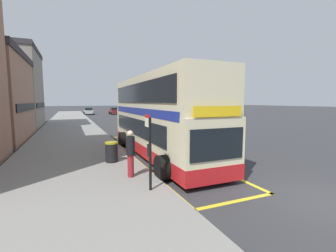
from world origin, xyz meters
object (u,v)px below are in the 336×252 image
parked_car_silver_far (89,111)px  litter_bin (112,152)px  pedestrian_waiting_near_sign (130,152)px  bus_stop_sign (149,145)px  double_decker_bus (158,119)px  parked_car_maroon_behind (114,111)px

parked_car_silver_far → litter_bin: 44.83m
parked_car_silver_far → litter_bin: (-2.20, -44.78, -0.17)m
parked_car_silver_far → pedestrian_waiting_near_sign: bearing=90.5°
bus_stop_sign → double_decker_bus: bearing=66.4°
bus_stop_sign → parked_car_silver_far: 48.85m
pedestrian_waiting_near_sign → bus_stop_sign: bearing=-79.7°
parked_car_maroon_behind → litter_bin: parked_car_maroon_behind is taller
parked_car_maroon_behind → pedestrian_waiting_near_sign: 47.37m
parked_car_silver_far → parked_car_maroon_behind: size_ratio=1.00×
double_decker_bus → litter_bin: 3.29m
parked_car_silver_far → pedestrian_waiting_near_sign: pedestrian_waiting_near_sign is taller
double_decker_bus → pedestrian_waiting_near_sign: bearing=-124.8°
bus_stop_sign → pedestrian_waiting_near_sign: bus_stop_sign is taller
double_decker_bus → parked_car_silver_far: size_ratio=2.72×
bus_stop_sign → litter_bin: bearing=98.1°
pedestrian_waiting_near_sign → double_decker_bus: bearing=55.2°
double_decker_bus → litter_bin: double_decker_bus is taller
bus_stop_sign → litter_bin: bus_stop_sign is taller
pedestrian_waiting_near_sign → litter_bin: size_ratio=1.86×
parked_car_silver_far → double_decker_bus: bearing=93.6°
double_decker_bus → parked_car_silver_far: bearing=90.8°
bus_stop_sign → pedestrian_waiting_near_sign: size_ratio=1.36×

